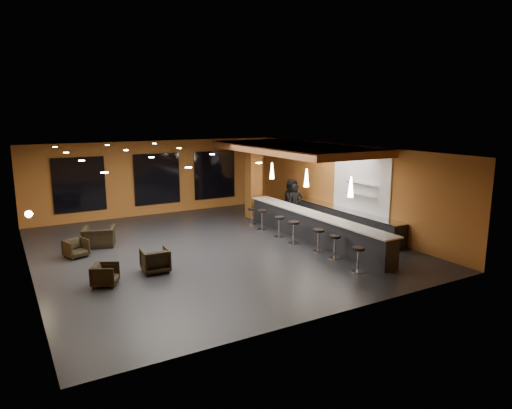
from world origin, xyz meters
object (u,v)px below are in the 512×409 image
pendant_2 (272,171)px  bar_stool_2 (318,237)px  staff_c (292,199)px  staff_b (291,201)px  prep_counter (345,221)px  staff_a (295,205)px  bar_stool_5 (262,217)px  pendant_1 (307,178)px  bar_stool_0 (358,256)px  armchair_b (155,260)px  bar_stool_3 (294,229)px  armchair_a (105,275)px  bar_stool_1 (335,244)px  bar_stool_4 (279,224)px  column (254,180)px  armchair_d (99,237)px  armchair_c (76,248)px  bar_stool_6 (252,214)px  pendant_0 (351,187)px  bar_counter (313,228)px

pendant_2 → bar_stool_2: (-0.71, -4.25, -1.83)m
staff_c → staff_b: bearing=-150.2°
prep_counter → staff_a: staff_a is taller
bar_stool_5 → staff_a: bearing=2.2°
pendant_1 → bar_stool_0: pendant_1 is taller
armchair_b → bar_stool_3: 5.42m
staff_b → pendant_1: bearing=-132.9°
staff_b → armchair_a: 10.01m
prep_counter → staff_a: (-1.17, 1.90, 0.46)m
armchair_a → bar_stool_1: 7.29m
armchair_b → bar_stool_1: size_ratio=1.01×
bar_stool_4 → column: bearing=76.2°
bar_stool_0 → bar_stool_4: 4.54m
prep_counter → bar_stool_5: bearing=147.4°
armchair_d → bar_stool_0: size_ratio=1.43×
column → bar_stool_5: 2.71m
armchair_d → bar_stool_4: 6.74m
pendant_1 → armchair_d: pendant_1 is taller
pendant_2 → armchair_c: pendant_2 is taller
column → bar_stool_1: column is taller
prep_counter → pendant_1: 2.77m
column → armchair_d: column is taller
bar_stool_6 → pendant_2: bearing=-22.4°
prep_counter → bar_stool_3: (-2.91, -0.51, 0.12)m
pendant_0 → bar_stool_0: 2.57m
pendant_1 → bar_stool_1: bearing=-105.2°
armchair_a → bar_stool_0: (6.93, -2.71, 0.19)m
bar_counter → pendant_2: (0.00, 3.00, 1.85)m
pendant_0 → bar_stool_2: size_ratio=0.87×
bar_stool_1 → bar_stool_6: size_ratio=1.11×
armchair_d → bar_stool_3: size_ratio=1.31×
bar_stool_0 → bar_stool_4: bearing=89.2°
bar_stool_3 → bar_stool_0: bearing=-90.6°
armchair_d → armchair_a: bearing=99.1°
bar_stool_6 → armchair_b: bearing=-145.7°
staff_b → bar_stool_2: size_ratio=2.13×
prep_counter → armchair_a: bearing=-172.4°
prep_counter → bar_stool_2: size_ratio=7.42×
bar_stool_1 → bar_stool_3: (-0.19, 2.12, 0.03)m
pendant_1 → armchair_d: 7.99m
bar_counter → bar_stool_4: (-0.88, 1.02, 0.03)m
armchair_d → bar_stool_5: size_ratio=1.33×
bar_stool_6 → prep_counter: bearing=-45.3°
bar_counter → armchair_c: bearing=164.2°
armchair_d → bar_stool_2: 7.92m
armchair_b → bar_stool_5: (5.44, 2.77, 0.17)m
bar_stool_2 → bar_stool_3: bearing=99.0°
bar_counter → bar_stool_1: bearing=-108.5°
armchair_c → pendant_0: bearing=-47.0°
bar_stool_0 → armchair_d: bearing=133.1°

